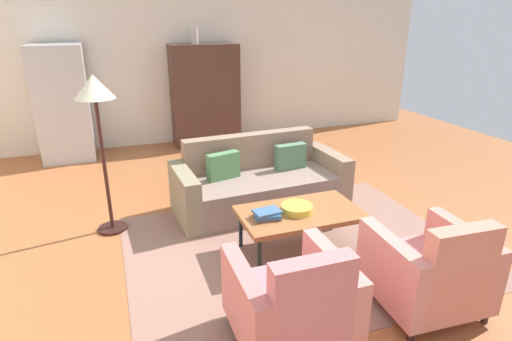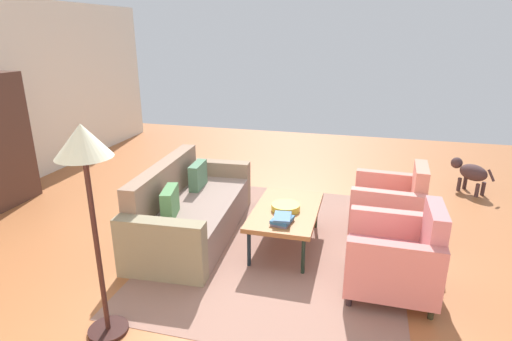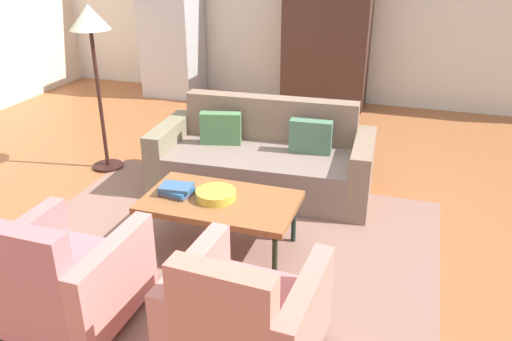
# 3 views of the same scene
# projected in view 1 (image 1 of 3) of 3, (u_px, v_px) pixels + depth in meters

# --- Properties ---
(ground_plane) EXTENTS (10.84, 10.84, 0.00)m
(ground_plane) POSITION_uv_depth(u_px,v_px,m) (289.00, 231.00, 4.63)
(ground_plane) COLOR #A05C33
(wall_back) EXTENTS (9.04, 0.12, 2.80)m
(wall_back) POSITION_uv_depth(u_px,v_px,m) (202.00, 65.00, 7.69)
(wall_back) COLOR silver
(wall_back) RESTS_ON ground
(area_rug) EXTENTS (3.40, 2.60, 0.01)m
(area_rug) POSITION_uv_depth(u_px,v_px,m) (296.00, 248.00, 4.30)
(area_rug) COLOR #8B6557
(area_rug) RESTS_ON ground
(couch) EXTENTS (2.15, 1.01, 0.86)m
(couch) POSITION_uv_depth(u_px,v_px,m) (258.00, 183.00, 5.20)
(couch) COLOR #7F6960
(couch) RESTS_ON ground
(coffee_table) EXTENTS (1.20, 0.70, 0.45)m
(coffee_table) POSITION_uv_depth(u_px,v_px,m) (300.00, 215.00, 4.11)
(coffee_table) COLOR black
(coffee_table) RESTS_ON ground
(armchair_left) EXTENTS (0.81, 0.81, 0.88)m
(armchair_left) POSITION_uv_depth(u_px,v_px,m) (293.00, 306.00, 2.91)
(armchair_left) COLOR #2D1E22
(armchair_left) RESTS_ON ground
(armchair_right) EXTENTS (0.84, 0.84, 0.88)m
(armchair_right) POSITION_uv_depth(u_px,v_px,m) (431.00, 273.00, 3.29)
(armchair_right) COLOR #342D0F
(armchair_right) RESTS_ON ground
(fruit_bowl) EXTENTS (0.31, 0.31, 0.07)m
(fruit_bowl) POSITION_uv_depth(u_px,v_px,m) (297.00, 208.00, 4.07)
(fruit_bowl) COLOR gold
(fruit_bowl) RESTS_ON coffee_table
(book_stack) EXTENTS (0.27, 0.23, 0.08)m
(book_stack) POSITION_uv_depth(u_px,v_px,m) (267.00, 214.00, 3.94)
(book_stack) COLOR #5B556E
(book_stack) RESTS_ON coffee_table
(cabinet) EXTENTS (1.20, 0.51, 1.80)m
(cabinet) POSITION_uv_depth(u_px,v_px,m) (205.00, 95.00, 7.55)
(cabinet) COLOR #462B23
(cabinet) RESTS_ON ground
(vase_tall) EXTENTS (0.14, 0.14, 0.27)m
(vase_tall) POSITION_uv_depth(u_px,v_px,m) (194.00, 36.00, 7.13)
(vase_tall) COLOR #ABA29B
(vase_tall) RESTS_ON cabinet
(refrigerator) EXTENTS (0.80, 0.73, 1.85)m
(refrigerator) POSITION_uv_depth(u_px,v_px,m) (63.00, 104.00, 6.69)
(refrigerator) COLOR #B7BABF
(refrigerator) RESTS_ON ground
(floor_lamp) EXTENTS (0.40, 0.40, 1.72)m
(floor_lamp) POSITION_uv_depth(u_px,v_px,m) (96.00, 102.00, 4.17)
(floor_lamp) COLOR black
(floor_lamp) RESTS_ON ground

